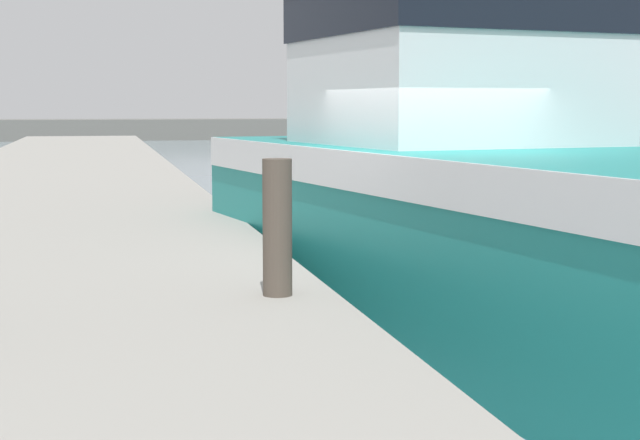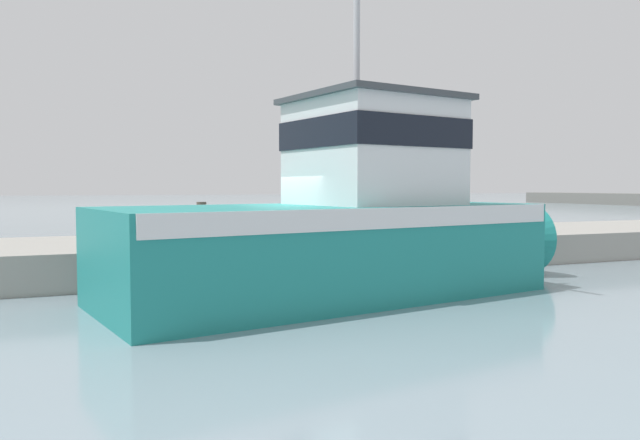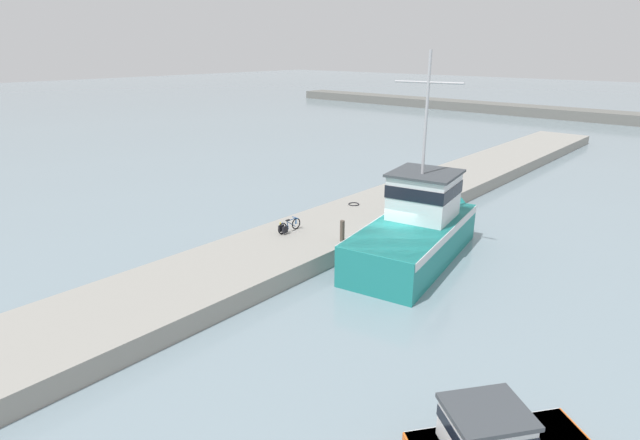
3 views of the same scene
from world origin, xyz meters
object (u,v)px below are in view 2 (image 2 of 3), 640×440
(bicycle_touring, at_px, (145,227))
(water_bottle_by_bike, at_px, (157,232))
(fishing_boat_main, at_px, (350,221))
(water_bottle_on_curb, at_px, (188,231))
(mooring_post, at_px, (202,224))

(bicycle_touring, xyz_separation_m, water_bottle_by_bike, (-0.99, 0.46, -0.21))
(fishing_boat_main, relative_size, water_bottle_on_curb, 43.41)
(bicycle_touring, distance_m, mooring_post, 3.04)
(bicycle_touring, relative_size, water_bottle_by_bike, 8.12)
(water_bottle_by_bike, bearing_deg, mooring_post, 7.18)
(mooring_post, bearing_deg, water_bottle_on_curb, 174.50)
(fishing_boat_main, xyz_separation_m, water_bottle_by_bike, (-6.55, -3.06, -0.59))
(bicycle_touring, relative_size, mooring_post, 1.52)
(mooring_post, bearing_deg, bicycle_touring, -161.86)
(bicycle_touring, bearing_deg, fishing_boat_main, 32.46)
(water_bottle_by_bike, distance_m, water_bottle_on_curb, 0.91)
(fishing_boat_main, relative_size, mooring_post, 10.48)
(water_bottle_by_bike, bearing_deg, fishing_boat_main, 25.04)
(bicycle_touring, distance_m, water_bottle_by_bike, 1.11)
(mooring_post, distance_m, water_bottle_by_bike, 3.92)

